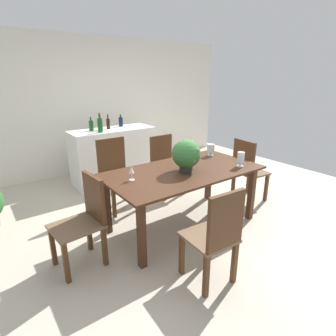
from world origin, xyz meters
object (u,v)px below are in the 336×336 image
object	(u,v)px
wine_bottle_amber	(108,123)
wine_bottle_dark	(121,122)
chair_foot_end	(247,168)
wine_glass	(132,171)
kitchen_counter	(114,155)
chair_near_left	(216,234)
wine_bottle_tall	(91,125)
wine_bottle_green	(100,125)
crystal_vase_left	(241,158)
chair_far_left	(115,170)
wine_bottle_clear	(100,124)
flower_centerpiece	(186,155)
chair_far_right	(164,162)
crystal_vase_center_near	(211,149)
chair_head_end	(85,217)
dining_table	(183,178)

from	to	relation	value
wine_bottle_amber	wine_bottle_dark	size ratio (longest dim) A/B	1.16
chair_foot_end	wine_glass	world-z (taller)	chair_foot_end
chair_foot_end	kitchen_counter	distance (m)	2.35
chair_foot_end	chair_near_left	world-z (taller)	chair_foot_end
chair_foot_end	kitchen_counter	size ratio (longest dim) A/B	0.66
wine_bottle_tall	wine_bottle_green	world-z (taller)	wine_bottle_green
crystal_vase_left	kitchen_counter	size ratio (longest dim) A/B	0.13
chair_far_left	wine_glass	xyz separation A→B (m)	(-0.24, -0.95, 0.32)
wine_glass	wine_bottle_clear	xyz separation A→B (m)	(0.47, 1.95, 0.20)
flower_centerpiece	wine_glass	size ratio (longest dim) A/B	2.44
chair_far_left	flower_centerpiece	world-z (taller)	flower_centerpiece
wine_glass	wine_bottle_tall	world-z (taller)	wine_bottle_tall
chair_near_left	kitchen_counter	size ratio (longest dim) A/B	0.66
flower_centerpiece	wine_bottle_clear	xyz separation A→B (m)	(-0.21, 2.06, 0.10)
chair_far_right	wine_bottle_amber	bearing A→B (deg)	113.50
crystal_vase_left	wine_bottle_dark	bearing A→B (deg)	99.73
wine_bottle_tall	flower_centerpiece	bearing A→B (deg)	-80.49
crystal_vase_center_near	wine_bottle_amber	size ratio (longest dim) A/B	0.68
wine_bottle_clear	wine_bottle_tall	xyz separation A→B (m)	(-0.14, 0.05, -0.01)
chair_far_right	chair_head_end	world-z (taller)	chair_far_right
wine_glass	wine_bottle_green	xyz separation A→B (m)	(0.39, 1.76, 0.22)
crystal_vase_left	chair_near_left	bearing A→B (deg)	-148.35
chair_far_right	kitchen_counter	bearing A→B (deg)	112.44
chair_far_left	chair_near_left	distance (m)	2.04
wine_bottle_amber	chair_foot_end	bearing A→B (deg)	-57.22
chair_head_end	wine_glass	distance (m)	0.69
dining_table	chair_far_left	distance (m)	1.12
chair_near_left	wine_bottle_amber	size ratio (longest dim) A/B	3.83
chair_far_right	wine_glass	distance (m)	1.49
crystal_vase_left	crystal_vase_center_near	world-z (taller)	crystal_vase_left
wine_bottle_tall	wine_bottle_dark	bearing A→B (deg)	7.17
kitchen_counter	wine_bottle_tall	size ratio (longest dim) A/B	6.33
wine_bottle_clear	wine_bottle_dark	size ratio (longest dim) A/B	1.19
chair_head_end	dining_table	bearing A→B (deg)	84.78
dining_table	wine_glass	xyz separation A→B (m)	(-0.68, 0.08, 0.21)
dining_table	wine_bottle_clear	distance (m)	2.07
crystal_vase_center_near	wine_bottle_green	bearing A→B (deg)	122.64
chair_far_left	wine_glass	world-z (taller)	chair_far_left
flower_centerpiece	wine_bottle_dark	world-z (taller)	wine_bottle_dark
crystal_vase_left	wine_bottle_amber	size ratio (longest dim) A/B	0.76
crystal_vase_center_near	wine_bottle_clear	world-z (taller)	wine_bottle_clear
chair_near_left	wine_bottle_green	bearing A→B (deg)	-89.79
flower_centerpiece	chair_head_end	bearing A→B (deg)	177.66
chair_near_left	wine_bottle_amber	world-z (taller)	wine_bottle_amber
flower_centerpiece	wine_bottle_dark	bearing A→B (deg)	83.63
dining_table	chair_head_end	xyz separation A→B (m)	(-1.26, 0.01, -0.15)
chair_far_left	wine_bottle_tall	world-z (taller)	wine_bottle_tall
dining_table	wine_bottle_dark	distance (m)	2.20
wine_bottle_clear	wine_bottle_amber	bearing A→B (deg)	9.23
chair_head_end	kitchen_counter	world-z (taller)	kitchen_counter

